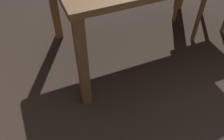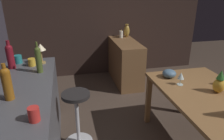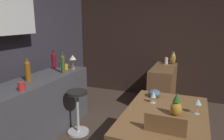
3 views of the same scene
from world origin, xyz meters
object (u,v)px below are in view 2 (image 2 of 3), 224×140
Objects in this scene: bar_stool at (77,118)px; wine_bottle_amber at (7,82)px; pineapple_centerpiece at (219,83)px; sideboard_cabinet at (125,62)px; cup_red at (34,114)px; cup_teal at (18,59)px; counter_lamp at (41,49)px; wine_glass_left at (181,76)px; wine_bottle_ruby at (10,55)px; fruit_bowl at (169,74)px; pillar_candle_tall at (121,34)px; vase_brass at (127,31)px; dining_table at (206,100)px; cup_mustard at (32,62)px; wine_bottle_olive at (38,59)px.

wine_bottle_amber is at bearing 123.33° from bar_stool.
sideboard_cabinet is at bearing 11.94° from pineapple_centerpiece.
bar_stool is at bearing -23.53° from cup_red.
counter_lamp is (-0.08, -0.29, 0.14)m from cup_teal.
wine_bottle_ruby is (0.55, 1.88, 0.21)m from wine_glass_left.
counter_lamp is at bearing 74.60° from fruit_bowl.
vase_brass is at bearing -69.14° from pillar_candle_tall.
wine_glass_left is 2.15m from vase_brass.
dining_table is at bearing -175.41° from vase_brass.
wine_bottle_amber is 0.97× the size of wine_bottle_ruby.
vase_brass is (0.37, -0.13, 0.53)m from sideboard_cabinet.
fruit_bowl is 0.50× the size of wine_bottle_ruby.
counter_lamp is (0.90, 1.85, 0.24)m from pineapple_centerpiece.
bar_stool is at bearing 83.07° from wine_glass_left.
bar_stool is (0.39, 1.37, -0.29)m from dining_table.
dining_table is at bearing -115.49° from cup_teal.
counter_lamp is (1.24, 0.04, 0.13)m from cup_red.
pillar_candle_tall is at bearing -45.14° from cup_mustard.
counter_lamp is (0.64, 1.55, 0.24)m from wine_glass_left.
bar_stool is at bearing 147.20° from sideboard_cabinet.
pineapple_centerpiece is 1.01× the size of counter_lamp.
vase_brass is (0.05, -0.13, 0.05)m from pillar_candle_tall.
pillar_candle_tall is at bearing -48.36° from wine_bottle_ruby.
bar_stool is 1.00m from cup_red.
wine_bottle_ruby is 2.01× the size of pillar_candle_tall.
cup_mustard is (0.36, 1.64, 0.16)m from fruit_bowl.
cup_teal is at bearing 14.14° from cup_red.
bar_stool is 5.95× the size of cup_red.
cup_teal is 2.19m from pillar_candle_tall.
wine_bottle_olive is (0.20, 0.37, 0.69)m from bar_stool.
sideboard_cabinet is 8.48× the size of cup_teal.
cup_red is at bearing 100.67° from pineapple_centerpiece.
cup_red reaches higher than fruit_bowl.
fruit_bowl is (0.22, 0.03, -0.06)m from wine_glass_left.
counter_lamp reaches higher than vase_brass.
wine_bottle_amber is at bearing 141.11° from sideboard_cabinet.
fruit_bowl is (0.48, 0.32, -0.06)m from pineapple_centerpiece.
wine_bottle_ruby is at bearing 59.88° from bar_stool.
pillar_candle_tall is (2.36, 0.43, 0.04)m from pineapple_centerpiece.
dining_table is 0.53m from fruit_bowl.
pineapple_centerpiece reaches higher than wine_glass_left.
cup_red is (-0.94, -0.04, -0.10)m from wine_bottle_olive.
wine_bottle_ruby reaches higher than vase_brass.
cup_teal is 2.33m from vase_brass.
wine_bottle_ruby reaches higher than pillar_candle_tall.
dining_table is 2.27m from cup_teal.
wine_bottle_olive is (0.57, -0.20, 0.00)m from wine_bottle_amber.
wine_bottle_ruby is (0.77, 0.13, 0.00)m from wine_bottle_amber.
wine_bottle_olive is 1.38× the size of counter_lamp.
bar_stool is 2.08× the size of wine_bottle_ruby.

